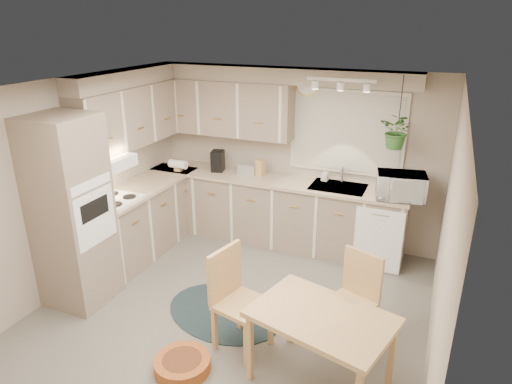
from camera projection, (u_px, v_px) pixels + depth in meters
The scene contains 35 objects.
floor at pixel (231, 313), 4.94m from camera, with size 4.20×4.20×0.00m, color #69665D.
ceiling at pixel (225, 88), 4.08m from camera, with size 4.20×4.20×0.00m, color white.
wall_back at pixel (295, 156), 6.32m from camera, with size 4.00×0.04×2.40m, color #AE9F90.
wall_front at pixel (73, 341), 2.70m from camera, with size 4.00×0.04×2.40m, color #AE9F90.
wall_left at pixel (72, 185), 5.23m from camera, with size 0.04×4.20×2.40m, color #AE9F90.
wall_right at pixel (444, 248), 3.79m from camera, with size 0.04×4.20×2.40m, color #AE9F90.
base_cab_left at pixel (145, 219), 6.15m from camera, with size 0.60×1.85×0.90m, color gray.
base_cab_back at pixel (273, 211), 6.40m from camera, with size 3.60×0.60×0.90m, color gray.
counter_left at pixel (142, 187), 5.98m from camera, with size 0.64×1.89×0.04m, color beige.
counter_back at pixel (273, 180), 6.23m from camera, with size 3.64×0.64×0.04m, color beige.
oven_stack at pixel (72, 213), 4.85m from camera, with size 0.65×0.65×2.10m, color gray.
wall_oven_face at pixel (95, 218), 4.73m from camera, with size 0.02×0.56×0.58m, color white.
upper_cab_left at pixel (133, 116), 5.81m from camera, with size 0.35×2.00×0.75m, color gray.
upper_cab_back at pixel (223, 108), 6.31m from camera, with size 2.00×0.35×0.75m, color gray.
soffit_left at pixel (127, 77), 5.65m from camera, with size 0.30×2.00×0.20m, color #AE9F90.
soffit_back at pixel (279, 75), 5.87m from camera, with size 3.60×0.30×0.20m, color #AE9F90.
cooktop at pixel (114, 200), 5.47m from camera, with size 0.52×0.58×0.02m, color white.
range_hood at pixel (108, 164), 5.31m from camera, with size 0.40×0.60×0.14m, color white.
window_blinds at pixel (346, 133), 5.90m from camera, with size 1.40×0.02×1.00m, color silver.
window_frame at pixel (346, 132), 5.91m from camera, with size 1.50×0.02×1.10m, color silver.
sink at pixel (338, 190), 5.92m from camera, with size 0.70×0.48×0.10m, color #A9ACB1.
dishwasher_front at pixel (378, 241), 5.61m from camera, with size 0.58×0.01×0.83m, color white.
track_light_bar at pixel (341, 80), 5.19m from camera, with size 0.80×0.04×0.04m, color white.
wall_clock at pixel (307, 85), 5.89m from camera, with size 0.30×0.30×0.03m, color #ECC653.
dining_table at pixel (320, 350), 3.86m from camera, with size 1.13×0.75×0.71m, color tan.
chair_left at pixel (243, 302), 4.27m from camera, with size 0.47×0.47×1.00m, color tan.
chair_back at pixel (349, 302), 4.33m from camera, with size 0.43×0.43×0.93m, color tan.
braided_rug at pixel (224, 312), 4.95m from camera, with size 1.32×0.99×0.01m, color black.
pet_bed at pixel (182, 364), 4.12m from camera, with size 0.51×0.51×0.12m, color #BB6A25.
microwave at pixel (401, 183), 5.47m from camera, with size 0.57×0.32×0.39m, color white.
soap_bottle at pixel (325, 178), 6.10m from camera, with size 0.08×0.18×0.08m, color white.
hanging_plant at pixel (397, 135), 5.30m from camera, with size 0.38×0.42×0.33m, color #306528.
coffee_maker at pixel (218, 161), 6.48m from camera, with size 0.17×0.20×0.29m, color black.
toaster at pixel (247, 169), 6.36m from camera, with size 0.25×0.14×0.15m, color #A9ACB1.
knife_block at pixel (260, 167), 6.31m from camera, with size 0.10×0.10×0.23m, color tan.
Camera 1 is at (1.85, -3.72, 2.99)m, focal length 32.00 mm.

